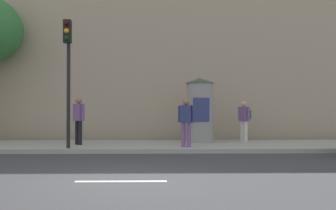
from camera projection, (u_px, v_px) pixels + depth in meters
The scene contains 9 objects.
ground_plane at pixel (121, 181), 7.88m from camera, with size 80.00×80.00×0.00m, color #38383A.
sidewalk_curb at pixel (139, 146), 14.88m from camera, with size 36.00×4.00×0.15m, color #9E9B93.
lane_markings at pixel (121, 181), 7.88m from camera, with size 25.80×0.16×0.01m.
building_backdrop at pixel (144, 38), 19.94m from camera, with size 36.00×5.00×10.01m, color tan.
traffic_light at pixel (68, 62), 13.11m from camera, with size 0.24×0.45×4.19m.
poster_column at pixel (200, 110), 15.69m from camera, with size 1.14×1.14×2.51m.
pedestrian_in_red_top at pixel (79, 117), 14.52m from camera, with size 0.46×0.46×1.72m.
pedestrian_near_pole at pixel (186, 119), 13.61m from camera, with size 0.54×0.34×1.64m.
pedestrian_in_light_jacket at pixel (244, 118), 15.99m from camera, with size 0.50×0.56×1.61m.
Camera 1 is at (0.75, -7.92, 1.40)m, focal length 42.94 mm.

